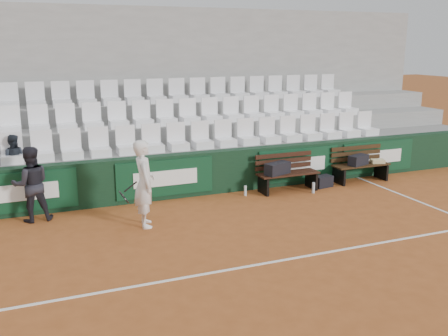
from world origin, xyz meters
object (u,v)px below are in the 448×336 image
Objects in this scene: sports_bag_left at (277,168)px; spectator_c at (11,138)px; water_bottle_far at (313,188)px; ball_kid at (31,184)px; bench_left at (288,182)px; bench_right at (361,173)px; sports_bag_right at (358,160)px; water_bottle_near at (245,191)px; sports_bag_ground at (323,181)px; tennis_player at (144,184)px.

spectator_c is at bearing 169.42° from sports_bag_left.
water_bottle_far is 6.21m from ball_kid.
bench_left is 5.71m from ball_kid.
water_bottle_far is (-1.67, -0.45, -0.10)m from bench_right.
sports_bag_right is (2.02, 0.03, 0.35)m from bench_left.
bench_left is 1.00× the size of ball_kid.
sports_bag_right is 0.36× the size of ball_kid.
water_bottle_near is (-1.10, 0.03, -0.11)m from bench_left.
sports_bag_left is at bearing -176.27° from bench_left.
ball_kid reaches higher than sports_bag_right.
bench_right reaches higher than water_bottle_far.
bench_right is (2.15, 0.07, 0.00)m from bench_left.
tennis_player is at bearing -167.47° from sports_bag_ground.
bench_left is 2.15m from bench_right.
bench_left is 1.00× the size of bench_right.
ball_kid reaches higher than water_bottle_near.
sports_bag_right reaches higher than water_bottle_far.
tennis_player reaches higher than sports_bag_right.
ball_kid is (-6.66, 0.06, 0.61)m from sports_bag_ground.
bench_right is 1.18m from sports_bag_ground.
bench_right is at bearing 176.74° from ball_kid.
sports_bag_left is at bearing -178.75° from sports_bag_right.
water_bottle_near is 5.18m from spectator_c.
ball_kid is 1.44× the size of spectator_c.
ball_kid reaches higher than sports_bag_ground.
spectator_c is at bearing 170.12° from bench_left.
bench_right is at bearing 1.98° from bench_left.
sports_bag_left is 5.85m from spectator_c.
spectator_c is (-0.29, 0.99, 0.77)m from ball_kid.
bench_right is 3.31× the size of sports_bag_ground.
bench_left is 2.74× the size of sports_bag_right.
tennis_player reaches higher than bench_right.
bench_right reaches higher than water_bottle_near.
bench_right is 1.44× the size of spectator_c.
water_bottle_far is at bearing -24.66° from sports_bag_left.
spectator_c is at bearing 172.80° from sports_bag_right.
bench_right is 0.89× the size of tennis_player.
sports_bag_right is at bearing 1.25° from sports_bag_left.
bench_left is 0.47m from sports_bag_left.
bench_right is 5.87× the size of water_bottle_far.
water_bottle_near is at bearing -178.20° from spectator_c.
bench_left is 0.89× the size of tennis_player.
sports_bag_ground reaches higher than water_bottle_near.
sports_bag_ground is 7.17m from spectator_c.
ball_kid is at bearing 179.77° from water_bottle_near.
water_bottle_near is at bearing 179.95° from sports_bag_right.
tennis_player reaches higher than ball_kid.
ball_kid is at bearing 179.84° from sports_bag_right.
water_bottle_near is at bearing 176.35° from ball_kid.
bench_left is at bearing 3.73° from sports_bag_left.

